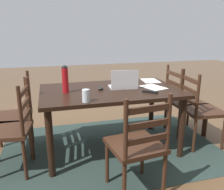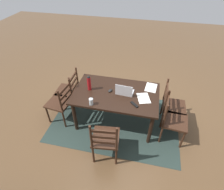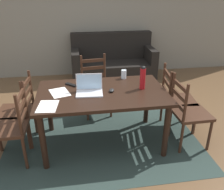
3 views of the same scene
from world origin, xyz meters
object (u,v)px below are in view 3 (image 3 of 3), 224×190
drinking_glass (124,74)px  computer_mouse (112,90)px  water_bottle (143,77)px  laptop (89,88)px  chair_far_head (96,86)px  chair_left_near (11,127)px  dining_table (102,98)px  chair_right_far (176,100)px  chair_right_near (188,113)px  chair_left_far (18,111)px  tv_remote (71,85)px  couch (113,63)px

drinking_glass → computer_mouse: (-0.24, -0.43, -0.04)m
water_bottle → laptop: bearing=-178.7°
chair_far_head → computer_mouse: bearing=-82.1°
chair_left_near → drinking_glass: size_ratio=7.66×
chair_left_near → water_bottle: (1.61, 0.21, 0.45)m
water_bottle → drinking_glass: size_ratio=2.45×
dining_table → chair_right_far: size_ratio=1.69×
chair_far_head → chair_right_near: size_ratio=1.00×
computer_mouse → laptop: bearing=-163.0°
chair_left_far → chair_right_far: same height
laptop → chair_right_near: bearing=-8.7°
tv_remote → chair_left_far: bearing=138.4°
drinking_glass → couch: bearing=85.4°
tv_remote → chair_far_head: bearing=11.1°
chair_left_near → computer_mouse: 1.26m
chair_far_head → chair_right_near: (1.09, -1.06, 0.00)m
chair_left_near → couch: 3.05m
chair_left_far → chair_right_far: (2.18, 0.01, 0.00)m
chair_left_far → chair_far_head: bearing=31.6°
drinking_glass → dining_table: bearing=-131.2°
tv_remote → chair_right_near: bearing=-64.1°
chair_left_far → tv_remote: chair_left_far is taller
chair_left_far → computer_mouse: (1.21, -0.21, 0.31)m
chair_far_head → water_bottle: size_ratio=3.12×
chair_left_near → chair_left_far: same height
chair_far_head → tv_remote: bearing=-121.9°
dining_table → chair_left_near: (-1.09, -0.20, -0.20)m
dining_table → couch: 2.47m
laptop → computer_mouse: bearing=-2.7°
drinking_glass → computer_mouse: 0.49m
chair_right_far → computer_mouse: bearing=-167.3°
laptop → chair_left_near: bearing=-168.5°
chair_right_near → water_bottle: 0.76m
chair_far_head → laptop: 0.95m
tv_remote → dining_table: bearing=-81.2°
laptop → computer_mouse: laptop is taller
laptop → couch: bearing=74.3°
chair_left_far → chair_far_head: (1.08, 0.67, 0.00)m
couch → computer_mouse: (-0.40, -2.41, 0.41)m
chair_far_head → chair_right_far: (1.09, -0.66, 0.00)m
laptop → dining_table: bearing=2.2°
couch → tv_remote: 2.35m
water_bottle → computer_mouse: bearing=-175.9°
water_bottle → computer_mouse: water_bottle is taller
computer_mouse → drinking_glass: bearing=80.3°
water_bottle → dining_table: bearing=-178.9°
chair_left_near → chair_right_far: 2.21m
chair_right_far → drinking_glass: size_ratio=7.66×
drinking_glass → computer_mouse: drinking_glass is taller
chair_left_near → couch: couch is taller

